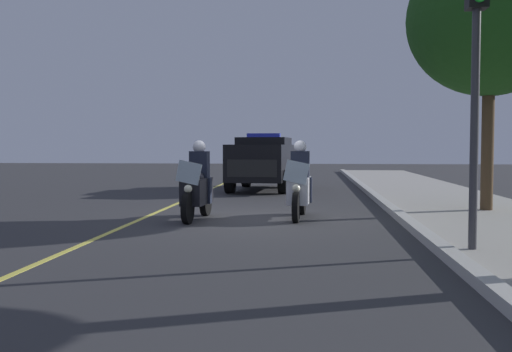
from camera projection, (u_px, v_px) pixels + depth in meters
ground_plane at (253, 219)px, 12.96m from camera, size 80.00×80.00×0.00m
curb_strip at (401, 217)px, 12.66m from camera, size 48.00×0.24×0.15m
sidewalk_strip at (493, 219)px, 12.49m from camera, size 48.00×3.60×0.10m
lane_stripe_center at (145, 217)px, 13.19m from camera, size 48.00×0.12×0.01m
police_motorcycle_lead_left at (197, 187)px, 12.75m from camera, size 2.14×0.61×1.72m
police_motorcycle_lead_right at (299, 187)px, 12.97m from camera, size 2.14×0.61×1.72m
police_suv at (263, 161)px, 21.28m from camera, size 5.02×2.34×2.05m
traffic_light at (477, 31)px, 8.38m from camera, size 0.38×0.28×4.31m
tree_mid_block at (490, 19)px, 13.60m from camera, size 3.79×3.79×6.20m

